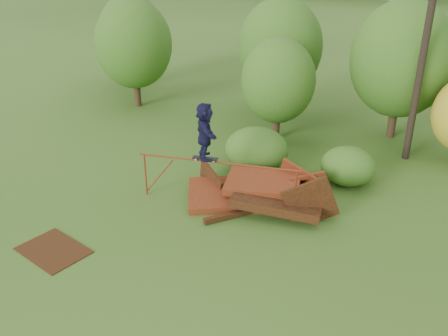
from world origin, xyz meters
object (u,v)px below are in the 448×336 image
at_px(scrap_pile, 258,193).
at_px(utility_pole, 427,31).
at_px(flat_plate, 54,250).
at_px(skater, 205,131).

xyz_separation_m(scrap_pile, utility_pole, (4.48, 5.75, 4.73)).
relative_size(flat_plate, utility_pole, 0.20).
relative_size(scrap_pile, skater, 2.90).
bearing_deg(flat_plate, utility_pole, 49.20).
bearing_deg(skater, utility_pole, -74.72).
height_order(skater, utility_pole, utility_pole).
xyz_separation_m(scrap_pile, skater, (-1.69, -0.56, 2.24)).
relative_size(skater, flat_plate, 0.96).
bearing_deg(skater, flat_plate, 114.83).
relative_size(scrap_pile, utility_pole, 0.55).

